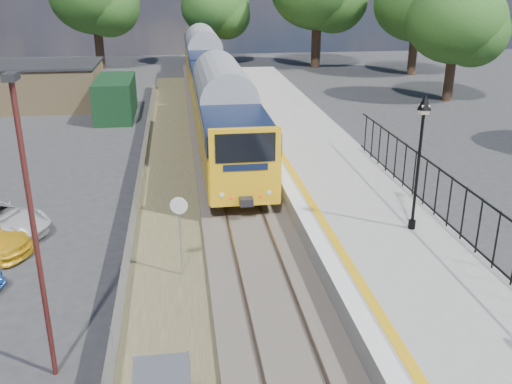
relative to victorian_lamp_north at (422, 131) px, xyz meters
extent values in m
plane|color=#2D2D30|center=(-5.30, -6.00, -4.30)|extent=(120.00, 120.00, 0.00)
cube|color=#473F38|center=(-5.30, 4.00, -4.20)|extent=(3.40, 80.00, 0.20)
cube|color=#4C472D|center=(-8.20, 2.00, -4.27)|extent=(2.60, 70.00, 0.06)
cube|color=brown|center=(-6.02, 4.00, -4.08)|extent=(0.07, 80.00, 0.14)
cube|color=brown|center=(-4.58, 4.00, -4.08)|extent=(0.07, 80.00, 0.14)
cube|color=gray|center=(-1.10, 2.00, -3.85)|extent=(5.00, 70.00, 0.90)
cube|color=silver|center=(-3.35, 2.00, -3.39)|extent=(0.50, 70.00, 0.01)
cube|color=gold|center=(-2.85, 2.00, -3.39)|extent=(0.30, 70.00, 0.01)
cylinder|color=black|center=(0.00, 0.00, -3.25)|extent=(0.24, 0.24, 0.30)
cylinder|color=black|center=(0.00, 0.00, -1.40)|extent=(0.10, 0.10, 3.70)
cube|color=black|center=(0.00, 0.00, 0.55)|extent=(0.08, 0.08, 0.30)
cube|color=beige|center=(0.00, 0.00, 0.72)|extent=(0.26, 0.26, 0.30)
cone|color=black|center=(0.00, 0.00, 0.95)|extent=(0.44, 0.44, 0.50)
cube|color=black|center=(1.25, -3.50, -1.65)|extent=(0.05, 26.00, 0.05)
cube|color=#A0855A|center=(-17.30, 26.00, -2.80)|extent=(8.00, 6.00, 3.00)
cube|color=black|center=(-17.30, 26.00, -1.25)|extent=(8.20, 6.20, 0.15)
cube|color=#123319|center=(-11.80, 22.00, -3.00)|extent=(2.40, 6.00, 2.60)
cylinder|color=#332319|center=(-15.30, 44.00, -2.37)|extent=(0.88, 0.88, 3.85)
cylinder|color=#332319|center=(-3.30, 46.00, -2.72)|extent=(0.72, 0.72, 3.15)
ellipsoid|color=#21511B|center=(-3.30, 46.00, 1.55)|extent=(7.20, 7.20, 6.12)
cylinder|color=#332319|center=(6.70, 42.00, -2.20)|extent=(0.96, 0.96, 4.20)
cylinder|color=#332319|center=(14.70, 36.00, -2.55)|extent=(0.80, 0.80, 3.50)
ellipsoid|color=#21511B|center=(14.70, 36.00, 2.20)|extent=(8.00, 8.00, 6.80)
cylinder|color=#332319|center=(12.70, 24.00, -2.72)|extent=(0.72, 0.72, 3.15)
ellipsoid|color=#21511B|center=(12.70, 24.00, 1.55)|extent=(7.20, 7.20, 6.12)
cube|color=gold|center=(-5.30, 13.37, -2.61)|extent=(2.80, 20.00, 1.90)
cube|color=#0D1732|center=(-5.30, 13.37, -1.31)|extent=(2.82, 20.00, 0.90)
cube|color=black|center=(-5.30, 13.37, -1.31)|extent=(2.82, 18.00, 0.70)
cube|color=black|center=(-5.30, 13.37, -3.79)|extent=(2.00, 18.00, 0.45)
cube|color=gold|center=(-5.30, 33.97, -2.61)|extent=(2.80, 20.00, 1.90)
cube|color=#0D1732|center=(-5.30, 33.97, -1.31)|extent=(2.82, 20.00, 0.90)
cube|color=black|center=(-5.30, 33.97, -1.31)|extent=(2.82, 18.00, 0.70)
cube|color=black|center=(-5.30, 33.97, -3.79)|extent=(2.00, 18.00, 0.45)
cube|color=black|center=(-5.30, 3.16, -1.26)|extent=(2.24, 0.04, 1.10)
cylinder|color=#999EA3|center=(-7.80, -0.63, -3.08)|extent=(0.06, 0.06, 2.44)
cylinder|color=silver|center=(-7.80, -0.68, -1.86)|extent=(0.54, 0.17, 0.55)
cylinder|color=#4A1B18|center=(-10.90, -5.00, -0.78)|extent=(0.12, 0.12, 7.05)
cube|color=black|center=(-10.90, -5.00, 2.80)|extent=(0.25, 0.50, 0.15)
camera|label=1|loc=(-7.67, -16.79, 4.65)|focal=40.00mm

